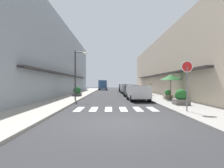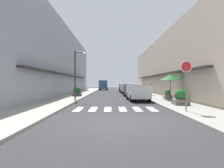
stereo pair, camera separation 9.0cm
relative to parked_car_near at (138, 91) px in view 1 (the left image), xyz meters
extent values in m
plane|color=#2B2B2D|center=(-2.28, 7.88, -0.92)|extent=(98.61, 98.61, 0.00)
cube|color=#9E998E|center=(-7.17, 7.88, -0.86)|extent=(3.11, 62.75, 0.12)
cube|color=gray|center=(2.60, 7.88, -0.86)|extent=(3.11, 62.75, 0.12)
cube|color=#939EA8|center=(-11.22, 9.12, 3.97)|extent=(5.00, 42.34, 9.78)
cube|color=#332D2D|center=(-8.47, 9.12, 1.88)|extent=(0.50, 29.64, 0.16)
cube|color=#C6B299|center=(6.66, 9.12, 3.10)|extent=(5.00, 42.34, 8.03)
cube|color=#332D2D|center=(3.91, 9.12, 1.88)|extent=(0.50, 29.64, 0.16)
cube|color=silver|center=(-4.66, -5.79, -0.91)|extent=(0.45, 2.20, 0.01)
cube|color=silver|center=(-3.71, -5.79, -0.91)|extent=(0.45, 2.20, 0.01)
cube|color=silver|center=(-2.76, -5.79, -0.91)|extent=(0.45, 2.20, 0.01)
cube|color=silver|center=(-1.81, -5.79, -0.91)|extent=(0.45, 2.20, 0.01)
cube|color=silver|center=(-0.86, -5.79, -0.91)|extent=(0.45, 2.20, 0.01)
cube|color=silver|center=(0.09, -5.79, -0.91)|extent=(0.45, 2.20, 0.01)
cube|color=silver|center=(0.00, 0.04, -0.03)|extent=(1.91, 3.97, 1.13)
cube|color=black|center=(0.00, -0.16, 0.27)|extent=(1.56, 2.25, 0.56)
cylinder|color=black|center=(-0.85, 1.29, -0.60)|extent=(0.25, 0.65, 0.64)
cylinder|color=black|center=(0.74, 1.36, -0.60)|extent=(0.25, 0.65, 0.64)
cylinder|color=black|center=(-0.74, -1.29, -0.60)|extent=(0.25, 0.65, 0.64)
cylinder|color=black|center=(0.85, -1.22, -0.60)|extent=(0.25, 0.65, 0.64)
cube|color=#4C5156|center=(0.00, 6.92, -0.03)|extent=(1.88, 4.14, 1.13)
cube|color=black|center=(0.00, 6.71, 0.27)|extent=(1.54, 2.34, 0.56)
cylinder|color=black|center=(-0.75, 8.29, -0.60)|extent=(0.24, 0.65, 0.64)
cylinder|color=black|center=(0.84, 8.24, -0.60)|extent=(0.24, 0.65, 0.64)
cylinder|color=black|center=(-0.84, 5.60, -0.60)|extent=(0.24, 0.65, 0.64)
cylinder|color=black|center=(0.75, 5.54, -0.60)|extent=(0.24, 0.65, 0.64)
cube|color=silver|center=(0.00, 13.51, -0.03)|extent=(1.82, 4.38, 1.13)
cube|color=black|center=(0.00, 13.30, 0.27)|extent=(1.51, 2.46, 0.56)
cylinder|color=black|center=(-0.82, 14.94, -0.60)|extent=(0.23, 0.64, 0.64)
cylinder|color=black|center=(0.77, 14.96, -0.60)|extent=(0.23, 0.64, 0.64)
cylinder|color=black|center=(-0.77, 12.07, -0.60)|extent=(0.23, 0.64, 0.64)
cylinder|color=black|center=(0.82, 12.09, -0.60)|extent=(0.23, 0.64, 0.64)
cube|color=black|center=(0.00, 19.96, -0.03)|extent=(1.95, 4.51, 1.13)
cube|color=black|center=(0.00, 19.74, 0.27)|extent=(1.58, 2.55, 0.56)
cylinder|color=black|center=(-0.73, 21.46, -0.60)|extent=(0.25, 0.65, 0.64)
cylinder|color=black|center=(0.86, 21.39, -0.60)|extent=(0.25, 0.65, 0.64)
cylinder|color=black|center=(-0.86, 18.54, -0.60)|extent=(0.25, 0.65, 0.64)
cylinder|color=black|center=(0.73, 18.47, -0.60)|extent=(0.25, 0.65, 0.64)
cube|color=#33598C|center=(-4.41, 29.79, 0.42)|extent=(1.99, 5.41, 2.03)
cube|color=black|center=(-4.41, 29.52, 1.17)|extent=(1.66, 3.04, 0.56)
cylinder|color=black|center=(-5.30, 31.58, -0.60)|extent=(0.22, 0.64, 0.64)
cylinder|color=black|center=(-3.51, 31.56, -0.60)|extent=(0.22, 0.64, 0.64)
cylinder|color=black|center=(-5.32, 28.01, -0.60)|extent=(0.22, 0.64, 0.64)
cylinder|color=black|center=(-3.53, 28.00, -0.60)|extent=(0.22, 0.64, 0.64)
cylinder|color=slate|center=(1.64, -7.57, 0.45)|extent=(0.07, 0.07, 2.49)
cylinder|color=red|center=(1.64, -7.57, 1.69)|extent=(0.64, 0.03, 0.64)
torus|color=white|center=(1.64, -7.57, 1.69)|extent=(0.65, 0.05, 0.65)
cylinder|color=#38383D|center=(-6.02, 0.34, 1.55)|extent=(0.14, 0.14, 4.69)
cylinder|color=#38383D|center=(-5.57, 0.34, 3.74)|extent=(0.90, 0.10, 0.10)
ellipsoid|color=beige|center=(-5.12, 0.34, 3.64)|extent=(0.44, 0.28, 0.20)
cylinder|color=#262626|center=(3.08, -0.13, -0.77)|extent=(0.48, 0.48, 0.06)
cylinder|color=#4C3823|center=(3.08, -0.13, 0.26)|extent=(0.06, 0.06, 2.12)
cone|color=#19511E|center=(3.08, -0.13, 1.32)|extent=(2.07, 2.07, 0.55)
cube|color=slate|center=(2.52, -4.29, -0.60)|extent=(1.02, 1.02, 0.40)
sphere|color=#236628|center=(2.52, -4.29, -0.10)|extent=(0.86, 0.86, 0.86)
cube|color=gray|center=(2.98, 0.41, -0.58)|extent=(0.75, 0.75, 0.43)
sphere|color=#2D7533|center=(2.98, 0.41, -0.15)|extent=(0.61, 0.61, 0.61)
cube|color=#4C4C4C|center=(-6.64, 4.97, -0.62)|extent=(1.00, 1.00, 0.35)
sphere|color=#195623|center=(-6.64, 4.97, -0.13)|extent=(0.91, 0.91, 0.91)
cylinder|color=#282B33|center=(2.64, 6.72, -0.37)|extent=(0.26, 0.26, 0.86)
cylinder|color=tan|center=(2.64, 6.72, 0.40)|extent=(0.34, 0.34, 0.68)
sphere|color=tan|center=(2.64, 6.72, 0.85)|extent=(0.23, 0.23, 0.23)
camera|label=1|loc=(-2.66, -18.27, 0.78)|focal=30.90mm
camera|label=2|loc=(-2.57, -18.27, 0.78)|focal=30.90mm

